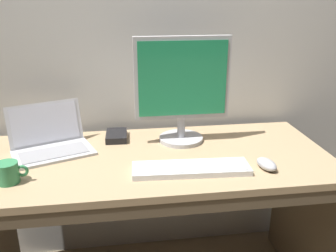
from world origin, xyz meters
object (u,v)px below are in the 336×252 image
computer_mouse (267,164)px  external_drive_box (117,136)px  wired_keyboard (191,168)px  external_monitor (182,89)px  coffee_mug (8,173)px  laptop_silver (51,142)px

computer_mouse → external_drive_box: size_ratio=0.71×
wired_keyboard → external_monitor: bearing=86.9°
computer_mouse → coffee_mug: bearing=165.3°
external_monitor → coffee_mug: 0.83m
laptop_silver → computer_mouse: bearing=-19.0°
laptop_silver → external_monitor: size_ratio=0.81×
laptop_silver → coffee_mug: bearing=-111.6°
coffee_mug → laptop_silver: bearing=68.4°
external_monitor → coffee_mug: (-0.73, -0.31, -0.23)m
laptop_silver → external_drive_box: (0.30, 0.11, -0.03)m
external_monitor → computer_mouse: external_monitor is taller
laptop_silver → computer_mouse: laptop_silver is taller
external_drive_box → coffee_mug: bearing=-136.5°
laptop_silver → external_drive_box: bearing=19.6°
wired_keyboard → computer_mouse: 0.32m
computer_mouse → coffee_mug: size_ratio=0.92×
laptop_silver → coffee_mug: (-0.11, -0.29, -0.00)m
wired_keyboard → coffee_mug: 0.72m
wired_keyboard → computer_mouse: bearing=-4.0°
external_monitor → wired_keyboard: size_ratio=1.05×
external_monitor → computer_mouse: size_ratio=4.58×
laptop_silver → wired_keyboard: size_ratio=0.85×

